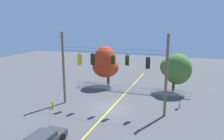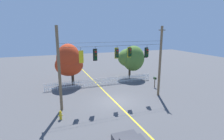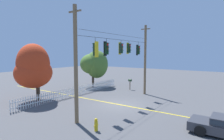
% 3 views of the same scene
% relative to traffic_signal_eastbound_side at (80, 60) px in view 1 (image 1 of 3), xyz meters
% --- Properties ---
extents(ground, '(80.00, 80.00, 0.00)m').
position_rel_traffic_signal_eastbound_side_xyz_m(ground, '(3.52, 0.01, -5.15)').
color(ground, '#4C4C4F').
extents(lane_centerline_stripe, '(0.16, 36.00, 0.01)m').
position_rel_traffic_signal_eastbound_side_xyz_m(lane_centerline_stripe, '(3.52, 0.01, -5.14)').
color(lane_centerline_stripe, gold).
rests_on(lane_centerline_stripe, ground).
extents(signal_support_span, '(11.48, 1.10, 8.07)m').
position_rel_traffic_signal_eastbound_side_xyz_m(signal_support_span, '(3.52, 0.01, -1.03)').
color(signal_support_span, brown).
rests_on(signal_support_span, ground).
extents(traffic_signal_eastbound_side, '(0.43, 0.38, 1.53)m').
position_rel_traffic_signal_eastbound_side_xyz_m(traffic_signal_eastbound_side, '(0.00, 0.00, 0.00)').
color(traffic_signal_eastbound_side, black).
extents(traffic_signal_westbound_side, '(0.43, 0.38, 1.44)m').
position_rel_traffic_signal_eastbound_side_xyz_m(traffic_signal_westbound_side, '(1.45, 0.02, 0.09)').
color(traffic_signal_westbound_side, black).
extents(traffic_signal_southbound_primary, '(0.43, 0.38, 1.34)m').
position_rel_traffic_signal_eastbound_side_xyz_m(traffic_signal_southbound_primary, '(3.75, 0.02, 0.15)').
color(traffic_signal_southbound_primary, black).
extents(traffic_signal_northbound_secondary, '(0.43, 0.38, 1.30)m').
position_rel_traffic_signal_eastbound_side_xyz_m(traffic_signal_northbound_secondary, '(5.22, 0.02, 0.18)').
color(traffic_signal_northbound_secondary, black).
extents(traffic_signal_northbound_primary, '(0.43, 0.38, 1.46)m').
position_rel_traffic_signal_eastbound_side_xyz_m(traffic_signal_northbound_primary, '(7.30, 0.02, 0.04)').
color(traffic_signal_northbound_primary, black).
extents(white_picket_fence, '(15.23, 0.06, 1.06)m').
position_rel_traffic_signal_eastbound_side_xyz_m(white_picket_fence, '(4.00, 6.08, -4.61)').
color(white_picket_fence, white).
rests_on(white_picket_fence, ground).
extents(autumn_maple_near_fence, '(3.87, 3.24, 5.80)m').
position_rel_traffic_signal_eastbound_side_xyz_m(autumn_maple_near_fence, '(-0.16, 7.93, -1.83)').
color(autumn_maple_near_fence, '#473828').
rests_on(autumn_maple_near_fence, ground).
extents(autumn_maple_mid, '(4.06, 3.53, 5.22)m').
position_rel_traffic_signal_eastbound_side_xyz_m(autumn_maple_mid, '(9.56, 8.05, -1.89)').
color(autumn_maple_mid, '#473828').
rests_on(autumn_maple_mid, ground).
extents(fire_hydrant, '(0.38, 0.22, 0.82)m').
position_rel_traffic_signal_eastbound_side_xyz_m(fire_hydrant, '(-2.38, -1.97, -4.74)').
color(fire_hydrant, gold).
rests_on(fire_hydrant, ground).
extents(roadside_mailbox, '(0.25, 0.44, 1.42)m').
position_rel_traffic_signal_eastbound_side_xyz_m(roadside_mailbox, '(10.45, 2.73, -3.99)').
color(roadside_mailbox, brown).
rests_on(roadside_mailbox, ground).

